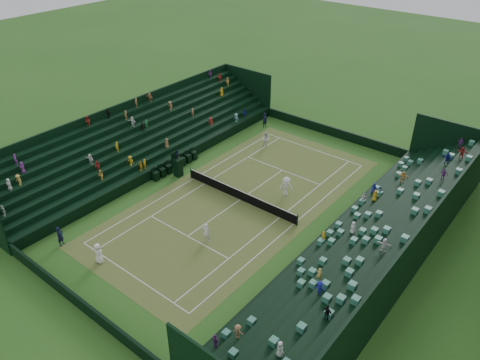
{
  "coord_description": "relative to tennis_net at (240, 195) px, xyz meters",
  "views": [
    {
      "loc": [
        20.8,
        -25.84,
        22.48
      ],
      "look_at": [
        0.0,
        0.0,
        2.0
      ],
      "focal_mm": 35.0,
      "sensor_mm": 36.0,
      "label": 1
    }
  ],
  "objects": [
    {
      "name": "player_near_east",
      "position": [
        1.52,
        -5.91,
        0.3
      ],
      "size": [
        0.7,
        0.58,
        1.64
      ],
      "primitive_type": "imported",
      "rotation": [
        0.0,
        0.0,
        3.5
      ],
      "color": "white",
      "rests_on": "ground"
    },
    {
      "name": "player_near_west",
      "position": [
        -2.8,
        -12.42,
        0.29
      ],
      "size": [
        0.83,
        0.57,
        1.63
      ],
      "primitive_type": "imported",
      "rotation": [
        0.0,
        0.0,
        3.2
      ],
      "color": "white",
      "rests_on": "ground"
    },
    {
      "name": "player_far_east",
      "position": [
        2.61,
        3.11,
        0.37
      ],
      "size": [
        1.32,
        1.23,
        1.79
      ],
      "primitive_type": "imported",
      "rotation": [
        0.0,
        0.0,
        0.66
      ],
      "color": "white",
      "rests_on": "ground"
    },
    {
      "name": "courtside_chairs",
      "position": [
        -8.04,
        0.21,
        -0.07
      ],
      "size": [
        0.56,
        5.53,
        1.22
      ],
      "color": "black",
      "rests_on": "ground"
    },
    {
      "name": "player_far_west",
      "position": [
        -4.07,
        9.32,
        0.31
      ],
      "size": [
        0.96,
        0.85,
        1.66
      ],
      "primitive_type": "imported",
      "rotation": [
        0.0,
        0.0,
        0.31
      ],
      "color": "white",
      "rests_on": "ground"
    },
    {
      "name": "perimeter_wall_west",
      "position": [
        -8.48,
        0.0,
        -0.03
      ],
      "size": [
        0.2,
        31.77,
        1.0
      ],
      "primitive_type": "cube",
      "color": "black",
      "rests_on": "ground"
    },
    {
      "name": "ground",
      "position": [
        0.0,
        0.0,
        -0.53
      ],
      "size": [
        160.0,
        160.0,
        0.0
      ],
      "primitive_type": "plane",
      "color": "#295F1E",
      "rests_on": "ground"
    },
    {
      "name": "umpire_chair",
      "position": [
        -6.99,
        -0.44,
        0.61
      ],
      "size": [
        0.85,
        0.85,
        2.66
      ],
      "color": "black",
      "rests_on": "ground"
    },
    {
      "name": "tennis_net",
      "position": [
        0.0,
        0.0,
        0.0
      ],
      "size": [
        11.67,
        0.1,
        1.06
      ],
      "color": "black",
      "rests_on": "ground"
    },
    {
      "name": "south_grandstand",
      "position": [
        -12.66,
        0.0,
        1.02
      ],
      "size": [
        6.6,
        32.0,
        4.9
      ],
      "color": "black",
      "rests_on": "ground"
    },
    {
      "name": "line_judge_south",
      "position": [
        -6.62,
        -13.0,
        0.28
      ],
      "size": [
        0.57,
        0.69,
        1.62
      ],
      "primitive_type": "imported",
      "rotation": [
        0.0,
        0.0,
        1.92
      ],
      "color": "black",
      "rests_on": "ground"
    },
    {
      "name": "perimeter_wall_south",
      "position": [
        0.0,
        -15.88,
        -0.03
      ],
      "size": [
        17.17,
        0.2,
        1.0
      ],
      "primitive_type": "cube",
      "color": "black",
      "rests_on": "ground"
    },
    {
      "name": "perimeter_wall_east",
      "position": [
        8.48,
        0.0,
        -0.03
      ],
      "size": [
        0.2,
        31.77,
        1.0
      ],
      "primitive_type": "cube",
      "color": "black",
      "rests_on": "ground"
    },
    {
      "name": "perimeter_wall_north",
      "position": [
        0.0,
        15.88,
        -0.03
      ],
      "size": [
        17.17,
        0.2,
        1.0
      ],
      "primitive_type": "cube",
      "color": "black",
      "rests_on": "ground"
    },
    {
      "name": "line_judge_north",
      "position": [
        -6.98,
        13.08,
        0.32
      ],
      "size": [
        0.51,
        0.68,
        1.69
      ],
      "primitive_type": "imported",
      "rotation": [
        0.0,
        0.0,
        1.39
      ],
      "color": "black",
      "rests_on": "ground"
    },
    {
      "name": "north_grandstand",
      "position": [
        12.66,
        0.0,
        1.02
      ],
      "size": [
        6.6,
        32.0,
        4.9
      ],
      "color": "black",
      "rests_on": "ground"
    },
    {
      "name": "court_surface",
      "position": [
        0.0,
        0.0,
        -0.52
      ],
      "size": [
        12.97,
        26.77,
        0.01
      ],
      "primitive_type": "cube",
      "color": "#366923",
      "rests_on": "ground"
    }
  ]
}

